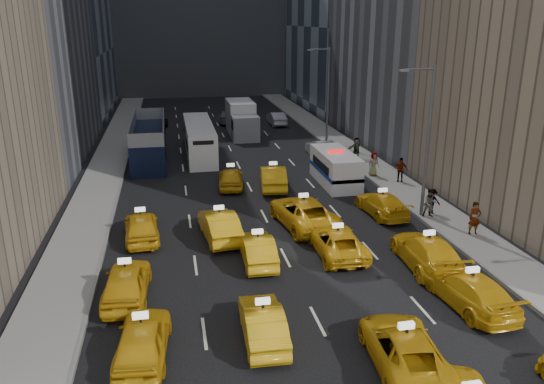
{
  "coord_description": "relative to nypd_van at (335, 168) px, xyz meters",
  "views": [
    {
      "loc": [
        -5.31,
        -15.75,
        11.49
      ],
      "look_at": [
        0.2,
        12.55,
        2.0
      ],
      "focal_mm": 35.0,
      "sensor_mm": 36.0,
      "label": 1
    }
  ],
  "objects": [
    {
      "name": "misc_car_4",
      "position": [
        0.28,
        22.71,
        -0.42
      ],
      "size": [
        1.6,
        4.43,
        1.45
      ],
      "primitive_type": "imported",
      "rotation": [
        0.0,
        0.0,
        3.15
      ],
      "color": "#A6A7AD",
      "rests_on": "ground"
    },
    {
      "name": "misc_car_3",
      "position": [
        -8.13,
        24.56,
        -0.35
      ],
      "size": [
        1.87,
        4.64,
        1.58
      ],
      "primitive_type": "imported",
      "rotation": [
        0.0,
        0.0,
        3.14
      ],
      "color": "black",
      "rests_on": "ground"
    },
    {
      "name": "taxi_14",
      "position": [
        -4.29,
        -7.5,
        -0.33
      ],
      "size": [
        3.47,
        6.17,
        1.63
      ],
      "primitive_type": "imported",
      "rotation": [
        0.0,
        0.0,
        3.28
      ],
      "color": "gold",
      "rests_on": "ground"
    },
    {
      "name": "taxi_9",
      "position": [
        -7.69,
        -11.8,
        -0.44
      ],
      "size": [
        1.57,
        4.28,
        1.4
      ],
      "primitive_type": "imported",
      "rotation": [
        0.0,
        0.0,
        3.12
      ],
      "color": "gold",
      "rests_on": "ground"
    },
    {
      "name": "pedestrian_3",
      "position": [
        4.64,
        -0.87,
        -0.1
      ],
      "size": [
        1.15,
        0.87,
        1.79
      ],
      "primitive_type": "imported",
      "rotation": [
        0.0,
        0.0,
        -0.42
      ],
      "color": "gray",
      "rests_on": "sidewalk_east"
    },
    {
      "name": "curb_east",
      "position": [
        2.81,
        5.43,
        -1.05
      ],
      "size": [
        0.15,
        90.0,
        0.18
      ],
      "primitive_type": "cube",
      "color": "slate",
      "rests_on": "ground"
    },
    {
      "name": "double_decker",
      "position": [
        -13.37,
        9.72,
        0.54
      ],
      "size": [
        3.18,
        11.8,
        3.4
      ],
      "rotation": [
        0.0,
        0.0,
        0.04
      ],
      "color": "black",
      "rests_on": "ground"
    },
    {
      "name": "pedestrian_2",
      "position": [
        3.77,
        -7.45,
        -0.22
      ],
      "size": [
        1.04,
        0.51,
        1.55
      ],
      "primitive_type": "imported",
      "rotation": [
        0.0,
        0.0,
        -0.1
      ],
      "color": "gray",
      "rests_on": "sidewalk_east"
    },
    {
      "name": "taxi_10",
      "position": [
        -3.57,
        -11.67,
        -0.46
      ],
      "size": [
        2.34,
        4.92,
        1.36
      ],
      "primitive_type": "imported",
      "rotation": [
        0.0,
        0.0,
        3.12
      ],
      "color": "gold",
      "rests_on": "ground"
    },
    {
      "name": "misc_car_1",
      "position": [
        -13.17,
        22.33,
        -0.42
      ],
      "size": [
        3.04,
        5.46,
        1.44
      ],
      "primitive_type": "imported",
      "rotation": [
        0.0,
        0.0,
        3.01
      ],
      "color": "black",
      "rests_on": "ground"
    },
    {
      "name": "ground",
      "position": [
        -6.24,
        -19.57,
        -1.14
      ],
      "size": [
        160.0,
        160.0,
        0.0
      ],
      "primitive_type": "plane",
      "color": "black",
      "rests_on": "ground"
    },
    {
      "name": "sidewalk_east",
      "position": [
        4.26,
        5.43,
        -1.07
      ],
      "size": [
        3.0,
        90.0,
        0.15
      ],
      "primitive_type": "cube",
      "color": "gray",
      "rests_on": "ground"
    },
    {
      "name": "taxi_6",
      "position": [
        -4.11,
        -20.89,
        -0.45
      ],
      "size": [
        2.73,
        5.14,
        1.38
      ],
      "primitive_type": "imported",
      "rotation": [
        0.0,
        0.0,
        3.05
      ],
      "color": "gold",
      "rests_on": "ground"
    },
    {
      "name": "taxi_16",
      "position": [
        -7.55,
        0.52,
        -0.42
      ],
      "size": [
        2.16,
        4.38,
        1.44
      ],
      "primitive_type": "imported",
      "rotation": [
        0.0,
        0.0,
        3.03
      ],
      "color": "gold",
      "rests_on": "ground"
    },
    {
      "name": "taxi_15",
      "position": [
        0.86,
        -6.7,
        -0.46
      ],
      "size": [
        2.26,
        4.84,
        1.37
      ],
      "primitive_type": "imported",
      "rotation": [
        0.0,
        0.0,
        3.22
      ],
      "color": "gold",
      "rests_on": "ground"
    },
    {
      "name": "curb_west",
      "position": [
        -15.29,
        5.43,
        -1.05
      ],
      "size": [
        0.15,
        90.0,
        0.18
      ],
      "primitive_type": "cube",
      "color": "slate",
      "rests_on": "ground"
    },
    {
      "name": "pedestrian_4",
      "position": [
        3.31,
        0.97,
        -0.08
      ],
      "size": [
        0.96,
        0.62,
        1.82
      ],
      "primitive_type": "imported",
      "rotation": [
        0.0,
        0.0,
        0.16
      ],
      "color": "gray",
      "rests_on": "sidewalk_east"
    },
    {
      "name": "taxi_17",
      "position": [
        -4.62,
        -0.18,
        -0.34
      ],
      "size": [
        2.32,
        5.05,
        1.6
      ],
      "primitive_type": "imported",
      "rotation": [
        0.0,
        0.0,
        3.01
      ],
      "color": "gold",
      "rests_on": "ground"
    },
    {
      "name": "misc_car_2",
      "position": [
        -5.09,
        24.98,
        -0.44
      ],
      "size": [
        2.4,
        4.99,
        1.4
      ],
      "primitive_type": "imported",
      "rotation": [
        0.0,
        0.0,
        3.05
      ],
      "color": "slate",
      "rests_on": "ground"
    },
    {
      "name": "taxi_13",
      "position": [
        -9.24,
        -8.48,
        -0.36
      ],
      "size": [
        2.16,
        4.92,
        1.57
      ],
      "primitive_type": "imported",
      "rotation": [
        0.0,
        0.0,
        3.25
      ],
      "color": "gold",
      "rests_on": "ground"
    },
    {
      "name": "taxi_7",
      "position": [
        0.29,
        -17.63,
        -0.42
      ],
      "size": [
        2.39,
        5.13,
        1.45
      ],
      "primitive_type": "imported",
      "rotation": [
        0.0,
        0.0,
        3.22
      ],
      "color": "gold",
      "rests_on": "ground"
    },
    {
      "name": "box_truck",
      "position": [
        -4.35,
        17.84,
        0.54
      ],
      "size": [
        2.77,
        7.53,
        3.41
      ],
      "rotation": [
        0.0,
        0.0,
        0.03
      ],
      "color": "silver",
      "rests_on": "ground"
    },
    {
      "name": "streetlight_far",
      "position": [
        2.94,
        12.43,
        3.78
      ],
      "size": [
        2.15,
        0.22,
        9.0
      ],
      "color": "#595B60",
      "rests_on": "ground"
    },
    {
      "name": "streetlight_near",
      "position": [
        2.94,
        -7.57,
        3.78
      ],
      "size": [
        2.15,
        0.22,
        9.0
      ],
      "color": "#595B60",
      "rests_on": "ground"
    },
    {
      "name": "sidewalk_west",
      "position": [
        -16.74,
        5.43,
        -1.07
      ],
      "size": [
        3.0,
        90.0,
        0.15
      ],
      "primitive_type": "cube",
      "color": "gray",
      "rests_on": "ground"
    },
    {
      "name": "taxi_8",
      "position": [
        -13.78,
        -14.27,
        -0.37
      ],
      "size": [
        2.07,
        4.65,
        1.56
      ],
      "primitive_type": "imported",
      "rotation": [
        0.0,
        0.0,
        3.09
      ],
      "color": "gold",
      "rests_on": "ground"
    },
    {
      "name": "pedestrian_5",
      "position": [
        3.77,
        6.03,
        -0.09
      ],
      "size": [
        1.68,
        0.52,
        1.8
      ],
      "primitive_type": "imported",
      "rotation": [
        0.0,
        0.0,
        0.02
      ],
      "color": "gray",
      "rests_on": "sidewalk_east"
    },
    {
      "name": "taxi_11",
      "position": [
        0.23,
        -13.93,
        -0.35
      ],
      "size": [
        2.57,
        5.58,
        1.58
      ],
      "primitive_type": "imported",
      "rotation": [
        0.0,
        0.0,
        3.08
      ],
      "color": "gold",
      "rests_on": "ground"
    },
    {
      "name": "pedestrian_0",
      "position": [
        4.52,
        -10.88,
        -0.07
      ],
      "size": [
        0.72,
        0.52,
        1.84
      ],
      "primitive_type": "imported",
      "rotation": [
        0.0,
        0.0,
        -0.12
      ],
      "color": "gray",
      "rests_on": "sidewalk_east"
    },
    {
      "name": "taxi_12",
      "position": [
        -13.4,
        -7.84,
        -0.38
      ],
      "size": [
        2.12,
        4.58,
        1.52
      ],
      "primitive_type": "imported",
      "rotation": [
        0.0,
        0.0,
        3.21
      ],
      "color": "gold",
      "rests_on": "ground"
    },
    {
      "name": "taxi_5",
      "position": [
        -8.59,
        -18.37,
        -0.45
      ],
      "size": [
        1.58,
        4.23,
        1.38
      ],
      "primitive_type": "imported",
      "rotation": [
        0.0,
        0.0,
        3.11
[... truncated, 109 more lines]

